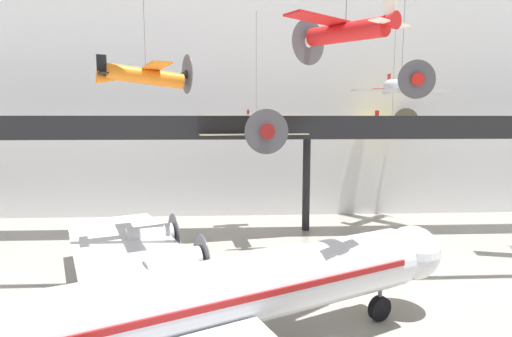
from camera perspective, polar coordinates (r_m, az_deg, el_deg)
hangar_back_wall at (r=44.29m, az=5.66°, el=9.55°), size 140.00×3.00×24.63m
mezzanine_walkway at (r=35.98m, az=7.58°, el=4.78°), size 110.00×3.20×10.69m
airliner_silver_main at (r=16.46m, az=-15.49°, el=-19.26°), size 29.47×34.78×8.87m
suspended_plane_silver_racer at (r=28.95m, az=20.03°, el=10.93°), size 6.62×5.42×7.74m
suspended_plane_orange_highwing at (r=25.88m, az=-15.42°, el=12.71°), size 5.92×6.83×7.38m
suspended_plane_red_highwing at (r=19.86m, az=12.64°, el=18.61°), size 5.81×5.37×6.28m
suspended_plane_yellow_lowwing at (r=42.08m, az=18.81°, el=5.99°), size 6.68×6.86×10.59m
suspended_plane_cream_biplane at (r=34.24m, az=0.05°, el=5.93°), size 9.86×8.12×11.53m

